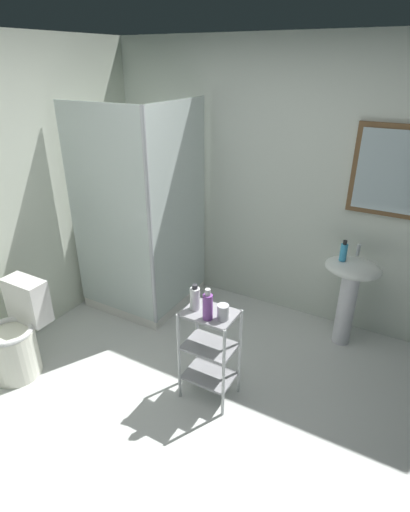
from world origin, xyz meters
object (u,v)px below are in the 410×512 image
(lotion_bottle_white, at_px, (195,298))
(rinse_cup, at_px, (223,312))
(hand_soap_bottle, at_px, (344,252))
(shower_stall, at_px, (146,263))
(conditioner_bottle_purple, at_px, (207,306))
(storage_cart, at_px, (210,348))
(pedestal_sink, at_px, (350,285))
(toilet, at_px, (17,338))

(lotion_bottle_white, relative_size, rinse_cup, 1.76)
(hand_soap_bottle, bearing_deg, lotion_bottle_white, -123.64)
(shower_stall, relative_size, conditioner_bottle_purple, 8.79)
(storage_cart, distance_m, conditioner_bottle_purple, 0.41)
(lotion_bottle_white, distance_m, rinse_cup, 0.23)
(rinse_cup, bearing_deg, storage_cart, 167.27)
(pedestal_sink, bearing_deg, toilet, -142.84)
(shower_stall, bearing_deg, pedestal_sink, 10.28)
(storage_cart, distance_m, lotion_bottle_white, 0.40)
(toilet, relative_size, storage_cart, 1.03)
(rinse_cup, bearing_deg, hand_soap_bottle, 65.32)
(pedestal_sink, xyz_separation_m, rinse_cup, (-0.61, -1.17, 0.21))
(shower_stall, height_order, pedestal_sink, shower_stall)
(hand_soap_bottle, xyz_separation_m, rinse_cup, (-0.52, -1.13, -0.09))
(lotion_bottle_white, bearing_deg, storage_cart, 5.65)
(shower_stall, relative_size, hand_soap_bottle, 11.21)
(conditioner_bottle_purple, bearing_deg, storage_cart, 104.53)
(storage_cart, relative_size, rinse_cup, 6.80)
(shower_stall, bearing_deg, hand_soap_bottle, 9.61)
(shower_stall, distance_m, hand_soap_bottle, 1.87)
(toilet, xyz_separation_m, conditioner_bottle_purple, (1.48, 0.44, 0.52))
(toilet, height_order, storage_cart, toilet)
(hand_soap_bottle, distance_m, rinse_cup, 1.25)
(storage_cart, bearing_deg, hand_soap_bottle, 60.21)
(conditioner_bottle_purple, height_order, rinse_cup, conditioner_bottle_purple)
(conditioner_bottle_purple, relative_size, lotion_bottle_white, 1.19)
(hand_soap_bottle, bearing_deg, pedestal_sink, 22.82)
(storage_cart, height_order, hand_soap_bottle, hand_soap_bottle)
(toilet, bearing_deg, storage_cart, 19.25)
(pedestal_sink, relative_size, toilet, 1.07)
(pedestal_sink, distance_m, toilet, 2.75)
(storage_cart, bearing_deg, conditioner_bottle_purple, -75.47)
(storage_cart, xyz_separation_m, rinse_cup, (0.11, -0.03, 0.36))
(rinse_cup, bearing_deg, shower_stall, 147.12)
(toilet, distance_m, lotion_bottle_white, 1.52)
(conditioner_bottle_purple, distance_m, rinse_cup, 0.11)
(pedestal_sink, distance_m, storage_cart, 1.36)
(storage_cart, relative_size, conditioner_bottle_purple, 3.25)
(conditioner_bottle_purple, bearing_deg, rinse_cup, 25.65)
(rinse_cup, bearing_deg, pedestal_sink, 62.44)
(shower_stall, bearing_deg, conditioner_bottle_purple, -36.37)
(pedestal_sink, relative_size, hand_soap_bottle, 4.54)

